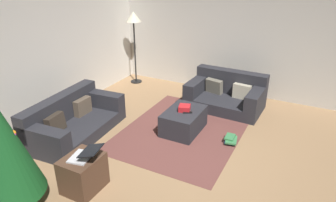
{
  "coord_description": "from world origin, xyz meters",
  "views": [
    {
      "loc": [
        -3.52,
        -1.42,
        2.76
      ],
      "look_at": [
        0.45,
        0.62,
        0.75
      ],
      "focal_mm": 32.52,
      "sensor_mm": 36.0,
      "label": 1
    }
  ],
  "objects_px": {
    "gift_box": "(185,108)",
    "tv_remote": "(187,112)",
    "laptop": "(85,155)",
    "side_table": "(83,173)",
    "book_stack": "(230,139)",
    "ottoman": "(184,121)",
    "couch_left": "(72,120)",
    "couch_right": "(227,94)",
    "corner_lamp": "(134,22)"
  },
  "relations": [
    {
      "from": "corner_lamp",
      "to": "couch_left",
      "type": "bearing_deg",
      "value": -171.44
    },
    {
      "from": "ottoman",
      "to": "book_stack",
      "type": "relative_size",
      "value": 2.69
    },
    {
      "from": "side_table",
      "to": "book_stack",
      "type": "relative_size",
      "value": 1.65
    },
    {
      "from": "tv_remote",
      "to": "side_table",
      "type": "bearing_deg",
      "value": 131.71
    },
    {
      "from": "couch_left",
      "to": "corner_lamp",
      "type": "distance_m",
      "value": 3.0
    },
    {
      "from": "tv_remote",
      "to": "laptop",
      "type": "relative_size",
      "value": 0.35
    },
    {
      "from": "ottoman",
      "to": "side_table",
      "type": "relative_size",
      "value": 1.62
    },
    {
      "from": "couch_left",
      "to": "corner_lamp",
      "type": "bearing_deg",
      "value": -175.47
    },
    {
      "from": "couch_right",
      "to": "corner_lamp",
      "type": "distance_m",
      "value": 2.8
    },
    {
      "from": "laptop",
      "to": "corner_lamp",
      "type": "relative_size",
      "value": 0.26
    },
    {
      "from": "gift_box",
      "to": "corner_lamp",
      "type": "xyz_separation_m",
      "value": [
        1.72,
        2.13,
        1.05
      ]
    },
    {
      "from": "tv_remote",
      "to": "corner_lamp",
      "type": "xyz_separation_m",
      "value": [
        1.78,
        2.21,
        1.09
      ]
    },
    {
      "from": "tv_remote",
      "to": "gift_box",
      "type": "bearing_deg",
      "value": 23.83
    },
    {
      "from": "couch_right",
      "to": "laptop",
      "type": "bearing_deg",
      "value": 77.97
    },
    {
      "from": "couch_left",
      "to": "couch_right",
      "type": "bearing_deg",
      "value": 134.2
    },
    {
      "from": "tv_remote",
      "to": "book_stack",
      "type": "height_order",
      "value": "tv_remote"
    },
    {
      "from": "tv_remote",
      "to": "book_stack",
      "type": "distance_m",
      "value": 0.86
    },
    {
      "from": "gift_box",
      "to": "corner_lamp",
      "type": "relative_size",
      "value": 0.11
    },
    {
      "from": "book_stack",
      "to": "ottoman",
      "type": "bearing_deg",
      "value": 90.39
    },
    {
      "from": "couch_left",
      "to": "gift_box",
      "type": "relative_size",
      "value": 9.51
    },
    {
      "from": "book_stack",
      "to": "corner_lamp",
      "type": "height_order",
      "value": "corner_lamp"
    },
    {
      "from": "couch_left",
      "to": "laptop",
      "type": "distance_m",
      "value": 1.64
    },
    {
      "from": "corner_lamp",
      "to": "laptop",
      "type": "bearing_deg",
      "value": -156.26
    },
    {
      "from": "ottoman",
      "to": "gift_box",
      "type": "distance_m",
      "value": 0.25
    },
    {
      "from": "book_stack",
      "to": "tv_remote",
      "type": "bearing_deg",
      "value": 94.0
    },
    {
      "from": "gift_box",
      "to": "tv_remote",
      "type": "height_order",
      "value": "gift_box"
    },
    {
      "from": "side_table",
      "to": "ottoman",
      "type": "bearing_deg",
      "value": -14.76
    },
    {
      "from": "couch_right",
      "to": "corner_lamp",
      "type": "relative_size",
      "value": 0.88
    },
    {
      "from": "side_table",
      "to": "couch_right",
      "type": "bearing_deg",
      "value": -14.91
    },
    {
      "from": "couch_left",
      "to": "book_stack",
      "type": "height_order",
      "value": "couch_left"
    },
    {
      "from": "ottoman",
      "to": "tv_remote",
      "type": "bearing_deg",
      "value": -118.13
    },
    {
      "from": "side_table",
      "to": "book_stack",
      "type": "distance_m",
      "value": 2.48
    },
    {
      "from": "gift_box",
      "to": "tv_remote",
      "type": "bearing_deg",
      "value": -125.42
    },
    {
      "from": "gift_box",
      "to": "book_stack",
      "type": "xyz_separation_m",
      "value": [
        -0.01,
        -0.87,
        -0.4
      ]
    },
    {
      "from": "gift_box",
      "to": "laptop",
      "type": "height_order",
      "value": "laptop"
    },
    {
      "from": "couch_left",
      "to": "book_stack",
      "type": "xyz_separation_m",
      "value": [
        0.98,
        -2.59,
        -0.21
      ]
    },
    {
      "from": "corner_lamp",
      "to": "tv_remote",
      "type": "bearing_deg",
      "value": -128.75
    },
    {
      "from": "gift_box",
      "to": "laptop",
      "type": "distance_m",
      "value": 2.08
    },
    {
      "from": "ottoman",
      "to": "side_table",
      "type": "bearing_deg",
      "value": 165.24
    },
    {
      "from": "ottoman",
      "to": "tv_remote",
      "type": "height_order",
      "value": "tv_remote"
    },
    {
      "from": "laptop",
      "to": "side_table",
      "type": "bearing_deg",
      "value": 101.82
    },
    {
      "from": "gift_box",
      "to": "side_table",
      "type": "xyz_separation_m",
      "value": [
        -2.03,
        0.54,
        -0.2
      ]
    },
    {
      "from": "couch_right",
      "to": "laptop",
      "type": "distance_m",
      "value": 3.48
    },
    {
      "from": "book_stack",
      "to": "gift_box",
      "type": "bearing_deg",
      "value": 89.66
    },
    {
      "from": "tv_remote",
      "to": "laptop",
      "type": "xyz_separation_m",
      "value": [
        -1.96,
        0.57,
        0.14
      ]
    },
    {
      "from": "couch_left",
      "to": "tv_remote",
      "type": "relative_size",
      "value": 11.55
    },
    {
      "from": "couch_right",
      "to": "laptop",
      "type": "height_order",
      "value": "couch_right"
    },
    {
      "from": "side_table",
      "to": "laptop",
      "type": "bearing_deg",
      "value": -78.18
    },
    {
      "from": "side_table",
      "to": "book_stack",
      "type": "height_order",
      "value": "side_table"
    },
    {
      "from": "gift_box",
      "to": "couch_right",
      "type": "bearing_deg",
      "value": -14.98
    }
  ]
}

